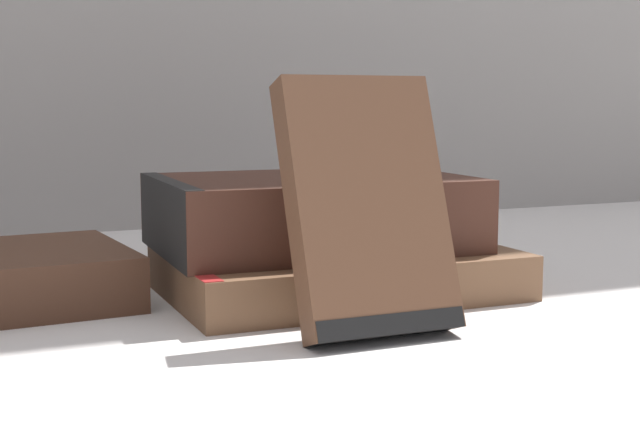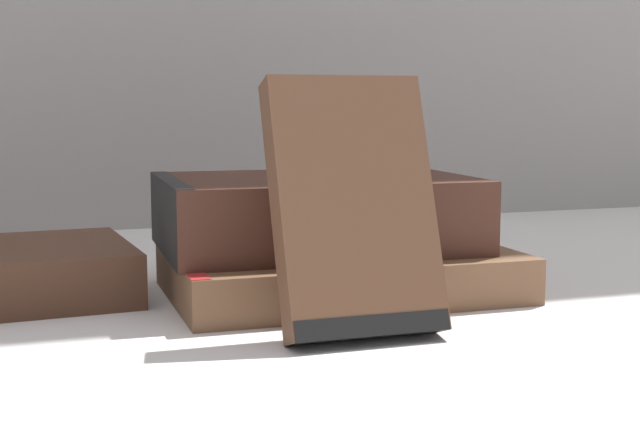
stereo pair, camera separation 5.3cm
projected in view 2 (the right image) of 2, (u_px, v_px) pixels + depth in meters
The scene contains 6 objects.
ground_plane at pixel (270, 304), 0.61m from camera, with size 3.00×3.00×0.00m, color silver.
book_flat_bottom at pixel (332, 272), 0.64m from camera, with size 0.24×0.16×0.03m.
book_flat_top at pixel (308, 212), 0.65m from camera, with size 0.22×0.16×0.05m.
book_leaning_front at pixel (354, 215), 0.52m from camera, with size 0.10×0.07×0.15m.
pocket_watch at pixel (377, 173), 0.64m from camera, with size 0.06×0.06×0.01m.
reading_glasses at pixel (231, 260), 0.77m from camera, with size 0.11×0.05×0.00m.
Camera 2 is at (-0.16, -0.58, 0.14)m, focal length 50.00 mm.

